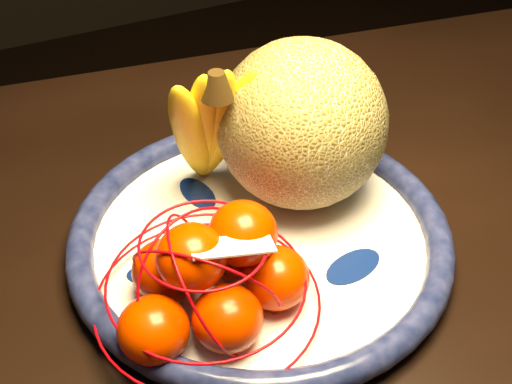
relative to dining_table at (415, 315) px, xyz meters
name	(u,v)px	position (x,y,z in m)	size (l,w,h in m)	color
dining_table	(415,315)	(0.00, 0.00, 0.00)	(1.72, 1.17, 0.80)	black
fruit_bowl	(260,238)	(-0.15, 0.09, 0.10)	(0.40, 0.40, 0.03)	white
cantaloupe	(302,124)	(-0.08, 0.14, 0.19)	(0.18, 0.18, 0.18)	olive
banana_bunch	(209,122)	(-0.16, 0.18, 0.19)	(0.12, 0.12, 0.19)	yellow
mandarin_bag	(212,277)	(-0.23, 0.02, 0.14)	(0.22, 0.22, 0.13)	#F12A00
price_tag	(232,246)	(-0.21, 0.01, 0.19)	(0.07, 0.03, 0.00)	white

